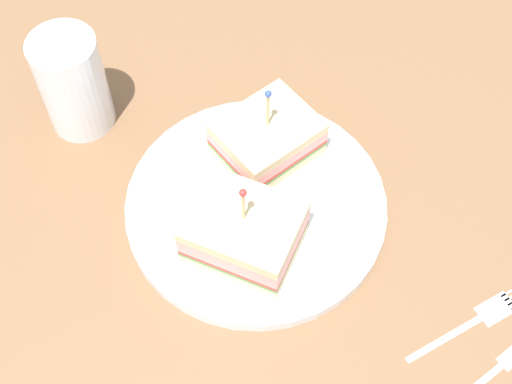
{
  "coord_description": "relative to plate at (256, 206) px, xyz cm",
  "views": [
    {
      "loc": [
        -36.21,
        8.86,
        62.78
      ],
      "look_at": [
        0.0,
        0.0,
        3.33
      ],
      "focal_mm": 50.08,
      "sensor_mm": 36.0,
      "label": 1
    }
  ],
  "objects": [
    {
      "name": "fork",
      "position": [
        -16.55,
        -17.5,
        -0.49
      ],
      "size": [
        4.7,
        13.28,
        0.35
      ],
      "color": "silver",
      "rests_on": "ground_plane"
    },
    {
      "name": "sandwich_half_back",
      "position": [
        5.9,
        -2.63,
        2.97
      ],
      "size": [
        11.21,
        12.07,
        9.69
      ],
      "color": "beige",
      "rests_on": "plate"
    },
    {
      "name": "ground_plane",
      "position": [
        0.0,
        0.0,
        -1.66
      ],
      "size": [
        104.95,
        104.95,
        2.0
      ],
      "primitive_type": "cube",
      "color": "brown"
    },
    {
      "name": "plate",
      "position": [
        0.0,
        0.0,
        0.0
      ],
      "size": [
        26.42,
        26.42,
        1.33
      ],
      "primitive_type": "cylinder",
      "color": "white",
      "rests_on": "ground_plane"
    },
    {
      "name": "knife",
      "position": [
        -20.82,
        -18.55,
        -0.49
      ],
      "size": [
        6.26,
        13.13,
        0.35
      ],
      "color": "silver",
      "rests_on": "ground_plane"
    },
    {
      "name": "drink_glass",
      "position": [
        16.03,
        15.75,
        4.42
      ],
      "size": [
        7.02,
        7.02,
        11.68
      ],
      "color": "silver",
      "rests_on": "ground_plane"
    },
    {
      "name": "sandwich_half_front",
      "position": [
        -4.4,
        2.23,
        3.29
      ],
      "size": [
        12.6,
        12.97,
        9.9
      ],
      "color": "beige",
      "rests_on": "plate"
    }
  ]
}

